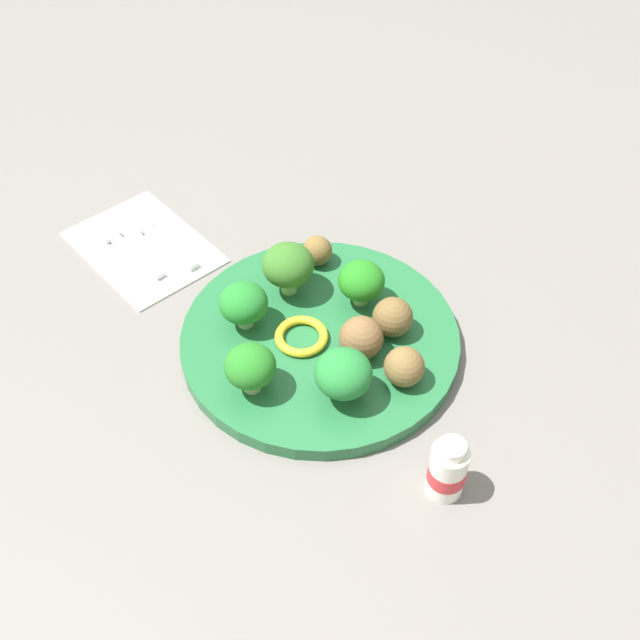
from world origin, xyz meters
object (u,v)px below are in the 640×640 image
(broccoli_floret_front_right, at_px, (244,304))
(fork, at_px, (125,247))
(broccoli_floret_mid_right, at_px, (359,280))
(yogurt_bottle, at_px, (447,470))
(pepper_ring_front_right, at_px, (301,336))
(broccoli_floret_back_right, at_px, (343,374))
(meatball_front_right, at_px, (393,317))
(meatball_mid_left, at_px, (317,251))
(broccoli_floret_front_left, at_px, (248,365))
(plate, at_px, (320,339))
(knife, at_px, (152,233))
(meatball_back_left, at_px, (404,367))
(broccoli_floret_mid_left, at_px, (288,266))
(meatball_back_right, at_px, (361,338))
(napkin, at_px, (144,246))

(broccoli_floret_front_right, height_order, fork, broccoli_floret_front_right)
(broccoli_floret_mid_right, distance_m, yogurt_bottle, 0.23)
(yogurt_bottle, bearing_deg, pepper_ring_front_right, -8.87)
(fork, bearing_deg, broccoli_floret_back_right, -179.27)
(meatball_front_right, bearing_deg, meatball_mid_left, -10.99)
(broccoli_floret_back_right, height_order, meatball_mid_left, broccoli_floret_back_right)
(meatball_mid_left, xyz_separation_m, pepper_ring_front_right, (-0.07, 0.09, -0.01))
(broccoli_floret_front_left, relative_size, meatball_front_right, 1.25)
(broccoli_floret_front_right, bearing_deg, fork, 1.66)
(plate, distance_m, meatball_mid_left, 0.11)
(meatball_front_right, bearing_deg, knife, 11.66)
(pepper_ring_front_right, xyz_separation_m, knife, (0.25, -0.01, -0.01))
(broccoli_floret_front_left, height_order, meatball_back_left, broccoli_floret_front_left)
(broccoli_floret_front_left, distance_m, knife, 0.27)
(yogurt_bottle, bearing_deg, plate, -14.39)
(broccoli_floret_mid_left, relative_size, broccoli_floret_front_left, 1.15)
(knife, bearing_deg, meatball_mid_left, -154.16)
(meatball_front_right, relative_size, meatball_back_right, 0.94)
(broccoli_floret_mid_left, bearing_deg, plate, 160.75)
(knife, bearing_deg, broccoli_floret_front_left, 161.87)
(pepper_ring_front_right, height_order, napkin, pepper_ring_front_right)
(broccoli_floret_mid_left, relative_size, meatball_front_right, 1.44)
(broccoli_floret_mid_right, bearing_deg, fork, 23.06)
(napkin, distance_m, yogurt_bottle, 0.44)
(broccoli_floret_mid_right, relative_size, napkin, 0.29)
(plate, distance_m, broccoli_floret_front_left, 0.10)
(broccoli_floret_front_right, relative_size, meatball_back_left, 1.29)
(meatball_back_left, bearing_deg, meatball_front_right, -41.01)
(meatball_front_right, bearing_deg, pepper_ring_front_right, 50.04)
(meatball_back_left, bearing_deg, broccoli_floret_mid_left, -4.54)
(broccoli_floret_front_right, relative_size, broccoli_floret_mid_left, 0.86)
(broccoli_floret_back_right, xyz_separation_m, broccoli_floret_front_right, (0.13, -0.00, -0.00))
(meatball_back_right, distance_m, yogurt_bottle, 0.16)
(broccoli_floret_front_left, height_order, meatball_back_right, broccoli_floret_front_left)
(plate, xyz_separation_m, broccoli_floret_mid_right, (0.00, -0.06, 0.04))
(broccoli_floret_mid_right, height_order, broccoli_floret_mid_left, broccoli_floret_mid_left)
(meatball_front_right, relative_size, pepper_ring_front_right, 0.76)
(broccoli_floret_back_right, relative_size, pepper_ring_front_right, 1.01)
(broccoli_floret_mid_right, bearing_deg, broccoli_floret_front_left, 90.08)
(knife, bearing_deg, meatball_back_right, -176.24)
(knife, bearing_deg, meatball_back_left, -176.54)
(meatball_back_left, relative_size, napkin, 0.23)
(pepper_ring_front_right, bearing_deg, broccoli_floret_back_right, 162.15)
(broccoli_floret_front_right, distance_m, pepper_ring_front_right, 0.07)
(broccoli_floret_mid_left, xyz_separation_m, meatball_mid_left, (0.01, -0.05, -0.02))
(yogurt_bottle, bearing_deg, broccoli_floret_mid_left, -15.65)
(napkin, bearing_deg, pepper_ring_front_right, -177.27)
(meatball_back_right, bearing_deg, broccoli_floret_mid_right, -47.28)
(broccoli_floret_front_left, height_order, meatball_front_right, broccoli_floret_front_left)
(broccoli_floret_mid_left, xyz_separation_m, broccoli_floret_front_left, (-0.06, 0.12, -0.01))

